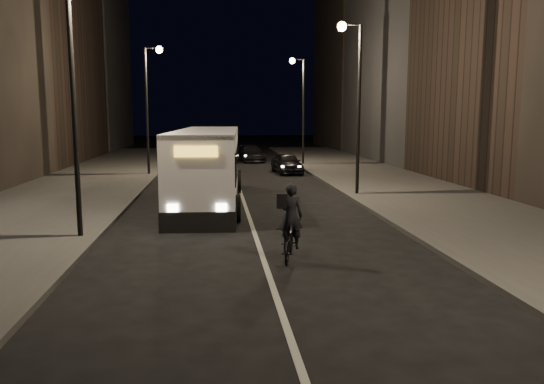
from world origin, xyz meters
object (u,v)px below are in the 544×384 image
object	(u,v)px
streetlight_right_far	(300,97)
streetlight_right_mid	(354,85)
car_near	(287,163)
cyclist_on_bicycle	(290,234)
city_bus	(208,164)
car_mid	(190,162)
car_far	(251,153)
streetlight_left_far	(151,93)
streetlight_left_near	(81,69)

from	to	relation	value
streetlight_right_far	streetlight_right_mid	bearing A→B (deg)	-90.00
streetlight_right_mid	car_near	distance (m)	11.83
streetlight_right_mid	cyclist_on_bicycle	distance (m)	12.79
streetlight_right_mid	cyclist_on_bicycle	size ratio (longest dim) A/B	3.76
city_bus	car_mid	bearing A→B (deg)	98.79
streetlight_right_mid	car_near	size ratio (longest dim) A/B	1.98
streetlight_right_mid	car_far	size ratio (longest dim) A/B	1.71
city_bus	car_near	distance (m)	13.06
streetlight_right_far	streetlight_left_far	bearing A→B (deg)	-150.64
streetlight_right_mid	streetlight_left_near	xyz separation A→B (m)	(-10.66, -8.00, 0.00)
streetlight_right_far	streetlight_left_near	distance (m)	26.26
streetlight_right_mid	cyclist_on_bicycle	xyz separation A→B (m)	(-4.61, -11.00, -4.64)
cyclist_on_bicycle	car_near	size ratio (longest dim) A/B	0.53
streetlight_right_far	streetlight_left_near	size ratio (longest dim) A/B	1.00
streetlight_left_far	cyclist_on_bicycle	size ratio (longest dim) A/B	3.76
streetlight_right_mid	streetlight_left_far	size ratio (longest dim) A/B	1.00
streetlight_left_near	city_bus	distance (m)	8.54
car_near	car_far	world-z (taller)	car_near
car_far	streetlight_right_mid	bearing A→B (deg)	-87.60
city_bus	streetlight_right_mid	bearing A→B (deg)	12.74
streetlight_left_near	cyclist_on_bicycle	bearing A→B (deg)	-26.32
car_near	streetlight_right_mid	bearing A→B (deg)	-86.34
streetlight_left_near	car_near	bearing A→B (deg)	64.51
streetlight_left_far	streetlight_left_near	bearing A→B (deg)	-90.00
streetlight_left_far	streetlight_right_mid	bearing A→B (deg)	-43.16
car_near	streetlight_left_far	bearing A→B (deg)	179.22
streetlight_left_far	car_near	distance (m)	10.10
streetlight_left_far	car_near	size ratio (longest dim) A/B	1.98
streetlight_left_near	car_mid	size ratio (longest dim) A/B	2.16
streetlight_right_mid	car_near	bearing A→B (deg)	99.16
streetlight_left_near	city_bus	bearing A→B (deg)	61.26
streetlight_left_far	car_mid	xyz separation A→B (m)	(2.29, 2.90, -4.74)
streetlight_right_far	car_far	world-z (taller)	streetlight_right_far
streetlight_right_far	cyclist_on_bicycle	xyz separation A→B (m)	(-4.61, -27.00, -4.64)
streetlight_right_far	streetlight_left_near	world-z (taller)	same
car_near	car_mid	xyz separation A→B (m)	(-6.64, 2.16, -0.08)
streetlight_left_far	car_far	distance (m)	13.24
streetlight_right_far	cyclist_on_bicycle	size ratio (longest dim) A/B	3.76
streetlight_left_near	city_bus	world-z (taller)	streetlight_left_near
streetlight_right_far	streetlight_left_near	xyz separation A→B (m)	(-10.66, -24.00, 0.00)
streetlight_left_far	cyclist_on_bicycle	distance (m)	22.34
car_near	car_far	bearing A→B (deg)	95.60
streetlight_left_far	city_bus	bearing A→B (deg)	-71.56
streetlight_left_near	city_bus	xyz separation A→B (m)	(3.73, 6.81, -3.56)
streetlight_left_near	car_mid	distance (m)	21.55
streetlight_right_mid	car_mid	size ratio (longest dim) A/B	2.16
car_mid	car_far	size ratio (longest dim) A/B	0.79
cyclist_on_bicycle	car_mid	xyz separation A→B (m)	(-3.76, 23.89, -0.10)
car_near	city_bus	bearing A→B (deg)	-119.05
streetlight_right_far	car_mid	xyz separation A→B (m)	(-8.37, -3.10, -4.74)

